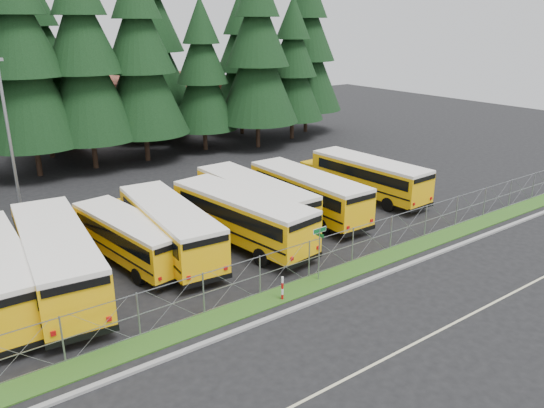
{
  "coord_description": "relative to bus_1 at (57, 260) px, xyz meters",
  "views": [
    {
      "loc": [
        -16.67,
        -19.39,
        12.31
      ],
      "look_at": [
        0.34,
        4.0,
        2.23
      ],
      "focal_mm": 35.0,
      "sensor_mm": 36.0,
      "label": 1
    }
  ],
  "objects": [
    {
      "name": "conifer_13",
      "position": [
        27.4,
        26.21,
        6.08
      ],
      "size": [
        6.94,
        6.94,
        15.35
      ],
      "primitive_type": null,
      "color": "black",
      "rests_on": "ground"
    },
    {
      "name": "conifer_9",
      "position": [
        33.97,
        22.81,
        7.27
      ],
      "size": [
        8.02,
        8.02,
        17.74
      ],
      "primitive_type": null,
      "color": "black",
      "rests_on": "ground"
    },
    {
      "name": "bus_5",
      "position": [
        12.32,
        1.92,
        -0.1
      ],
      "size": [
        2.86,
        11.46,
        2.99
      ],
      "primitive_type": null,
      "rotation": [
        0.0,
        0.0,
        0.01
      ],
      "color": "#FBB607",
      "rests_on": "ground"
    },
    {
      "name": "light_standard",
      "position": [
        0.83,
        12.04,
        3.9
      ],
      "size": [
        0.7,
        0.35,
        10.14
      ],
      "color": "gray",
      "rests_on": "ground"
    },
    {
      "name": "bus_east",
      "position": [
        22.1,
        1.6,
        -0.16
      ],
      "size": [
        3.18,
        11.07,
        2.87
      ],
      "primitive_type": null,
      "rotation": [
        0.0,
        0.0,
        0.06
      ],
      "color": "#FBB607",
      "rests_on": "ground"
    },
    {
      "name": "bus_2",
      "position": [
        3.9,
        1.3,
        -0.3
      ],
      "size": [
        3.66,
        10.1,
        2.59
      ],
      "primitive_type": null,
      "rotation": [
        0.0,
        0.0,
        0.14
      ],
      "color": "#FBB607",
      "rests_on": "ground"
    },
    {
      "name": "striped_bollard",
      "position": [
        8.06,
        -7.01,
        -1.0
      ],
      "size": [
        0.11,
        0.11,
        1.2
      ],
      "primitive_type": "cylinder",
      "color": "#B20C0C",
      "rests_on": "ground"
    },
    {
      "name": "bus_1",
      "position": [
        0.0,
        0.0,
        0.0
      ],
      "size": [
        4.19,
        12.42,
        3.19
      ],
      "primitive_type": null,
      "rotation": [
        0.0,
        0.0,
        -0.11
      ],
      "color": "#FBB607",
      "rests_on": "ground"
    },
    {
      "name": "conifer_6",
      "position": [
        20.07,
        21.65,
        5.64
      ],
      "size": [
        6.55,
        6.55,
        14.48
      ],
      "primitive_type": null,
      "color": "black",
      "rests_on": "ground"
    },
    {
      "name": "grass_verge",
      "position": [
        11.55,
        -6.64,
        -1.57
      ],
      "size": [
        50.0,
        1.4,
        0.06
      ],
      "primitive_type": "cube",
      "color": "#1E4E16",
      "rests_on": "ground"
    },
    {
      "name": "bus_4",
      "position": [
        10.07,
        -0.07,
        -0.09
      ],
      "size": [
        4.28,
        11.75,
        3.01
      ],
      "primitive_type": null,
      "rotation": [
        0.0,
        0.0,
        0.14
      ],
      "color": "#FBB607",
      "rests_on": "ground"
    },
    {
      "name": "ground",
      "position": [
        11.55,
        -4.94,
        -1.6
      ],
      "size": [
        120.0,
        120.0,
        0.0
      ],
      "primitive_type": "plane",
      "color": "black",
      "rests_on": "ground"
    },
    {
      "name": "bus_6",
      "position": [
        16.02,
        1.16,
        -0.13
      ],
      "size": [
        2.65,
        11.2,
        2.93
      ],
      "primitive_type": null,
      "rotation": [
        0.0,
        0.0,
        0.0
      ],
      "color": "#FBB607",
      "rests_on": "ground"
    },
    {
      "name": "conifer_11",
      "position": [
        6.78,
        27.39,
        6.78
      ],
      "size": [
        7.57,
        7.57,
        16.75
      ],
      "primitive_type": null,
      "color": "black",
      "rests_on": "ground"
    },
    {
      "name": "brick_building",
      "position": [
        17.55,
        35.06,
        1.4
      ],
      "size": [
        22.0,
        10.0,
        6.0
      ],
      "primitive_type": "cube",
      "color": "brown",
      "rests_on": "ground"
    },
    {
      "name": "conifer_4",
      "position": [
        8.84,
        21.14,
        7.4
      ],
      "size": [
        8.13,
        8.13,
        17.99
      ],
      "primitive_type": null,
      "color": "black",
      "rests_on": "ground"
    },
    {
      "name": "conifer_3",
      "position": [
        4.24,
        21.47,
        7.4
      ],
      "size": [
        8.14,
        8.14,
        17.99
      ],
      "primitive_type": null,
      "color": "black",
      "rests_on": "ground"
    },
    {
      "name": "curb",
      "position": [
        11.55,
        -8.04,
        -1.54
      ],
      "size": [
        50.0,
        0.25,
        0.12
      ],
      "primitive_type": "cube",
      "color": "gray",
      "rests_on": "ground"
    },
    {
      "name": "bus_3",
      "position": [
        6.1,
        0.86,
        -0.13
      ],
      "size": [
        3.55,
        11.39,
        2.94
      ],
      "primitive_type": null,
      "rotation": [
        0.0,
        0.0,
        -0.08
      ],
      "color": "#FBB607",
      "rests_on": "ground"
    },
    {
      "name": "chainlink_fence",
      "position": [
        11.55,
        -5.94,
        -0.6
      ],
      "size": [
        44.0,
        0.1,
        2.0
      ],
      "primitive_type": null,
      "color": "gray",
      "rests_on": "ground"
    },
    {
      "name": "conifer_7",
      "position": [
        24.97,
        19.45,
        7.32
      ],
      "size": [
        8.07,
        8.07,
        17.84
      ],
      "primitive_type": null,
      "color": "black",
      "rests_on": "ground"
    },
    {
      "name": "street_sign",
      "position": [
        10.73,
        -6.46,
        0.44
      ],
      "size": [
        0.84,
        0.55,
        2.81
      ],
      "color": "gray",
      "rests_on": "ground"
    },
    {
      "name": "conifer_12",
      "position": [
        17.98,
        28.86,
        8.61
      ],
      "size": [
        9.23,
        9.23,
        20.41
      ],
      "primitive_type": null,
      "color": "black",
      "rests_on": "ground"
    },
    {
      "name": "conifer_5",
      "position": [
        13.59,
        20.91,
        7.2
      ],
      "size": [
        7.95,
        7.95,
        17.59
      ],
      "primitive_type": null,
      "color": "black",
      "rests_on": "ground"
    },
    {
      "name": "conifer_8",
      "position": [
        30.32,
        20.72,
        5.81
      ],
      "size": [
        6.7,
        6.7,
        14.82
      ],
      "primitive_type": null,
      "color": "black",
      "rests_on": "ground"
    },
    {
      "name": "road_lane_line",
      "position": [
        11.55,
        -12.94,
        -1.59
      ],
      "size": [
        50.0,
        0.12,
        0.01
      ],
      "primitive_type": "cube",
      "color": "beige",
      "rests_on": "ground"
    }
  ]
}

